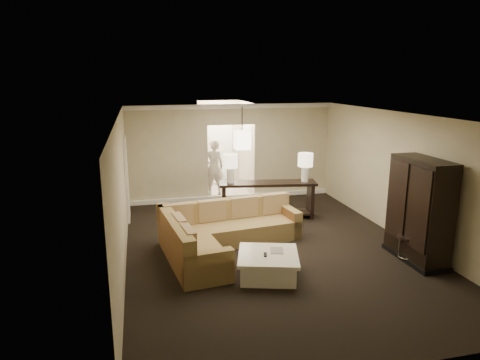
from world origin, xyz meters
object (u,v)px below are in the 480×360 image
object	(u,v)px
coffee_table	(268,265)
sectional_sofa	(220,233)
console_table	(267,197)
drink_table	(408,243)
armoire	(419,213)
person	(214,165)

from	to	relation	value
coffee_table	sectional_sofa	bearing A→B (deg)	113.17
sectional_sofa	coffee_table	distance (m)	1.55
console_table	drink_table	bearing A→B (deg)	-50.23
console_table	armoire	size ratio (longest dim) A/B	1.23
drink_table	person	bearing A→B (deg)	116.66
coffee_table	console_table	xyz separation A→B (m)	(0.97, 3.20, 0.35)
armoire	drink_table	distance (m)	0.64
person	drink_table	bearing A→B (deg)	111.08
drink_table	person	distance (m)	6.38
person	console_table	bearing A→B (deg)	105.40
sectional_sofa	person	world-z (taller)	person
sectional_sofa	console_table	bearing A→B (deg)	40.92
armoire	drink_table	bearing A→B (deg)	-174.23
sectional_sofa	console_table	size ratio (longest dim) A/B	1.25
sectional_sofa	drink_table	world-z (taller)	sectional_sofa
sectional_sofa	armoire	size ratio (longest dim) A/B	1.54
armoire	sectional_sofa	bearing A→B (deg)	159.01
armoire	drink_table	world-z (taller)	armoire
coffee_table	armoire	xyz separation A→B (m)	(3.06, 0.01, 0.76)
console_table	sectional_sofa	bearing A→B (deg)	-122.54
armoire	person	xyz separation A→B (m)	(-3.04, 5.66, -0.02)
coffee_table	person	xyz separation A→B (m)	(0.02, 5.67, 0.74)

